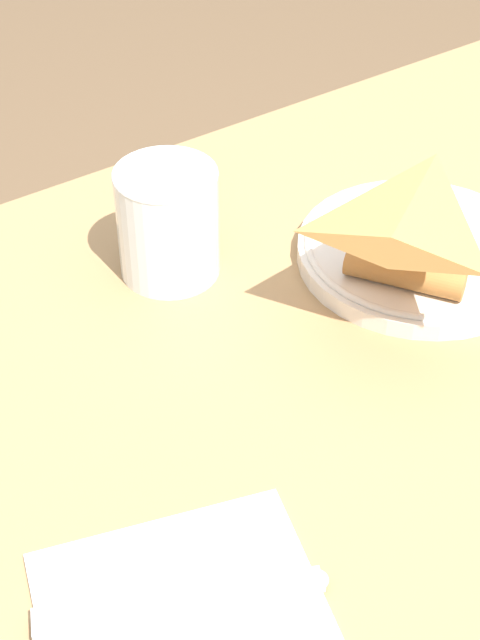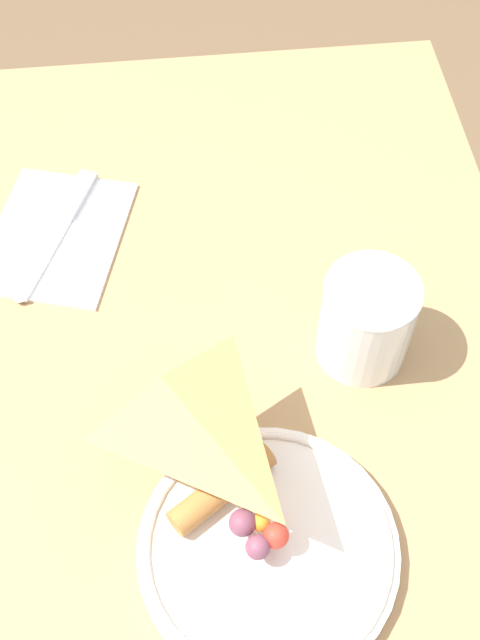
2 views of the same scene
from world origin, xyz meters
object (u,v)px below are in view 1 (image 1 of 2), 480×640
Objects in this scene: plate_pizza at (420,246)px; milk_glass at (168,227)px; dining_table at (377,422)px; napkin_folded at (181,606)px; butter_knife at (166,604)px.

plate_pizza is 2.16× the size of milk_glass.
plate_pizza is (0.07, 0.04, 0.14)m from dining_table.
milk_glass reaches higher than dining_table.
dining_table is 5.63× the size of napkin_folded.
dining_table is 0.35m from butter_knife.
dining_table is at bearing 47.37° from butter_knife.
napkin_folded is 0.01m from butter_knife.
napkin_folded is at bearing -153.34° from plate_pizza.
milk_glass is (-0.19, 0.11, 0.03)m from plate_pizza.
plate_pizza is 1.23× the size of butter_knife.
milk_glass is (-0.12, 0.16, 0.17)m from dining_table.
plate_pizza reaches higher than dining_table.
dining_table is at bearing 25.13° from napkin_folded.
napkin_folded is at bearing -0.00° from butter_knife.
milk_glass is at bearing 81.59° from butter_knife.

